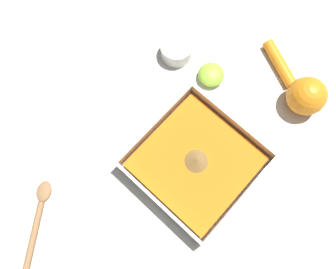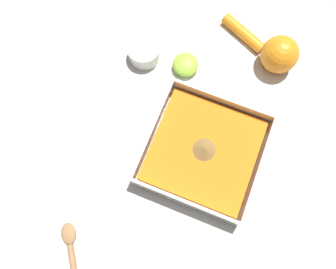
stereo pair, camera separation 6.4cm
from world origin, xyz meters
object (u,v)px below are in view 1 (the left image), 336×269
Objects in this scene: lemon_half at (211,75)px; wooden_spoon at (34,236)px; lemon_squeezer at (303,92)px; square_dish at (196,163)px; spice_bowl at (176,50)px.

lemon_half is 0.27× the size of wooden_spoon.
lemon_half is (0.16, 0.09, -0.02)m from lemon_squeezer.
lemon_squeezer is 0.59m from wooden_spoon.
lemon_squeezer is 0.89× the size of wooden_spoon.
square_dish is 3.14× the size of spice_bowl.
wooden_spoon is at bearing 97.55° from spice_bowl.
square_dish reaches higher than wooden_spoon.
lemon_squeezer reaches higher than spice_bowl.
spice_bowl is (0.19, -0.16, -0.00)m from square_dish.
spice_bowl is 1.26× the size of lemon_half.
square_dish is 3.97× the size of lemon_half.
square_dish is 1.08× the size of wooden_spoon.
spice_bowl is 0.34× the size of wooden_spoon.
square_dish is at bearing 121.34° from lemon_half.
lemon_squeezer is (-0.07, -0.25, 0.02)m from square_dish.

